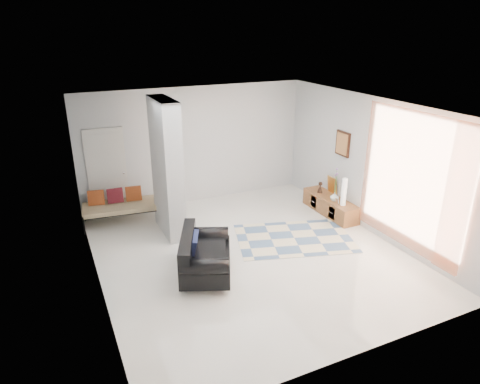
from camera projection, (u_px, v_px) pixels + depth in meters
name	position (u px, v px, depth m)	size (l,w,h in m)	color
floor	(250.00, 254.00, 8.19)	(6.00, 6.00, 0.00)	beige
ceiling	(252.00, 108.00, 7.17)	(6.00, 6.00, 0.00)	white
wall_back	(195.00, 146.00, 10.21)	(6.00, 6.00, 0.00)	silver
wall_front	(361.00, 265.00, 5.14)	(6.00, 6.00, 0.00)	silver
wall_left	(91.00, 212.00, 6.60)	(6.00, 6.00, 0.00)	silver
wall_right	(371.00, 166.00, 8.75)	(6.00, 6.00, 0.00)	silver
partition_column	(167.00, 169.00, 8.60)	(0.35, 1.20, 2.80)	#A6ABAD
hallway_door	(107.00, 173.00, 9.49)	(0.85, 0.06, 2.04)	silver
curtain	(411.00, 182.00, 7.73)	(2.55, 2.55, 0.00)	#DA6839
wall_art	(343.00, 144.00, 9.43)	(0.04, 0.45, 0.55)	#36190E
media_console	(330.00, 205.00, 9.89)	(0.45, 1.60, 0.80)	brown
loveseat	(203.00, 255.00, 7.42)	(1.30, 1.62, 0.76)	silver
daybed	(122.00, 205.00, 9.38)	(1.79, 0.92, 0.77)	black
area_rug	(294.00, 238.00, 8.79)	(2.32, 1.55, 0.01)	beige
cylinder_lamp	(344.00, 192.00, 9.30)	(0.11, 0.11, 0.61)	silver
bronze_figurine	(320.00, 187.00, 10.06)	(0.13, 0.13, 0.26)	black
vase	(334.00, 197.00, 9.60)	(0.19, 0.19, 0.20)	white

